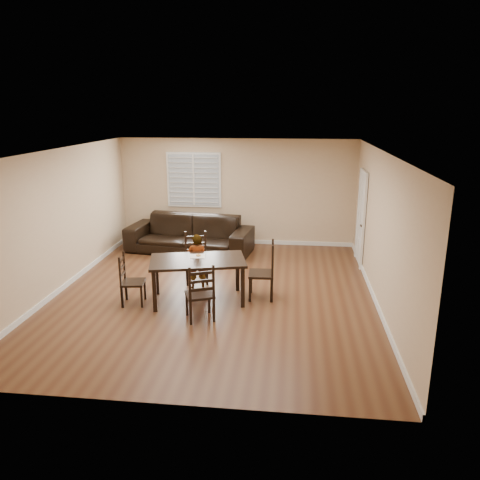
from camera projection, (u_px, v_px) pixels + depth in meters
name	position (u px, v px, depth m)	size (l,w,h in m)	color
ground	(215.00, 293.00, 8.97)	(7.00, 7.00, 0.00)	brown
room	(217.00, 199.00, 8.65)	(6.04, 7.04, 2.72)	#CFB48C
dining_table	(198.00, 264.00, 8.46)	(1.87, 1.33, 0.80)	black
chair_near	(196.00, 258.00, 9.56)	(0.55, 0.53, 1.02)	black
chair_far	(201.00, 296.00, 7.68)	(0.57, 0.56, 1.00)	black
chair_left	(127.00, 281.00, 8.40)	(0.46, 0.48, 0.94)	black
chair_right	(268.00, 273.00, 8.65)	(0.48, 0.51, 1.09)	black
child	(197.00, 262.00, 9.10)	(0.40, 0.26, 1.10)	gray
napkin	(197.00, 256.00, 8.62)	(0.27, 0.27, 0.00)	beige
donut	(198.00, 255.00, 8.62)	(0.09, 0.09, 0.03)	#C38B46
sofa	(190.00, 234.00, 11.47)	(3.03, 1.18, 0.88)	black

